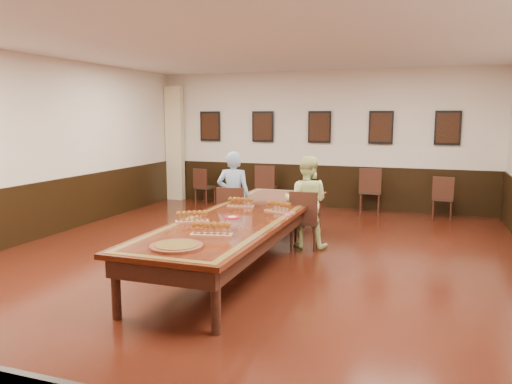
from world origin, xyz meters
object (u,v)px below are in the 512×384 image
at_px(spare_chair_d, 443,197).
at_px(person_man, 234,197).
at_px(chair_woman, 305,219).
at_px(conference_table, 244,223).
at_px(carved_platter, 176,247).
at_px(chair_man, 233,214).
at_px(spare_chair_a, 205,186).
at_px(person_woman, 306,202).
at_px(spare_chair_b, 267,186).
at_px(spare_chair_c, 370,190).

bearing_deg(spare_chair_d, person_man, 47.25).
bearing_deg(chair_woman, conference_table, 56.90).
relative_size(chair_woman, carved_platter, 1.51).
height_order(chair_woman, conference_table, chair_woman).
bearing_deg(chair_man, person_man, -90.00).
bearing_deg(carved_platter, chair_man, 101.49).
distance_m(spare_chair_a, carved_platter, 7.08).
bearing_deg(person_woman, person_man, -4.11).
xyz_separation_m(spare_chair_b, conference_table, (1.17, -4.57, 0.11)).
relative_size(chair_man, spare_chair_a, 1.11).
xyz_separation_m(spare_chair_a, conference_table, (2.76, -4.49, 0.17)).
distance_m(spare_chair_a, spare_chair_c, 4.01).
relative_size(chair_man, conference_table, 0.20).
bearing_deg(spare_chair_b, carved_platter, 93.65).
xyz_separation_m(conference_table, carved_platter, (-0.01, -2.02, 0.16)).
xyz_separation_m(person_woman, conference_table, (-0.61, -1.26, -0.15)).
relative_size(spare_chair_b, spare_chair_c, 0.99).
bearing_deg(chair_woman, carved_platter, 73.79).
distance_m(conference_table, carved_platter, 2.03).
bearing_deg(chair_woman, spare_chair_b, -67.44).
bearing_deg(carved_platter, conference_table, 89.74).
distance_m(spare_chair_b, conference_table, 4.72).
distance_m(chair_man, spare_chair_b, 3.47).
xyz_separation_m(chair_man, spare_chair_d, (3.43, 3.40, -0.04)).
distance_m(chair_woman, spare_chair_a, 4.75).
bearing_deg(person_man, chair_woman, 164.48).
xyz_separation_m(person_woman, carved_platter, (-0.61, -3.28, 0.01)).
xyz_separation_m(person_man, carved_platter, (0.66, -3.26, -0.01)).
height_order(chair_man, person_woman, person_woman).
bearing_deg(conference_table, chair_woman, 62.00).
xyz_separation_m(chair_woman, spare_chair_c, (0.63, 3.51, 0.02)).
height_order(chair_man, carved_platter, chair_man).
bearing_deg(person_woman, spare_chair_a, -48.97).
height_order(spare_chair_b, person_woman, person_woman).
bearing_deg(spare_chair_c, spare_chair_a, -0.90).
xyz_separation_m(spare_chair_b, person_man, (0.50, -3.33, 0.28)).
relative_size(spare_chair_c, conference_table, 0.20).
relative_size(chair_woman, spare_chair_b, 0.96).
bearing_deg(spare_chair_a, carved_platter, 125.42).
xyz_separation_m(spare_chair_a, spare_chair_b, (1.59, 0.07, 0.06)).
bearing_deg(person_woman, spare_chair_d, -128.63).
xyz_separation_m(spare_chair_b, spare_chair_d, (3.95, -0.04, -0.05)).
height_order(spare_chair_c, person_woman, person_woman).
xyz_separation_m(spare_chair_d, carved_platter, (-2.79, -6.55, 0.32)).
bearing_deg(person_woman, carved_platter, 74.28).
bearing_deg(spare_chair_c, spare_chair_b, -1.06).
bearing_deg(spare_chair_a, person_man, 135.19).
xyz_separation_m(chair_man, person_man, (-0.02, 0.10, 0.29)).
distance_m(spare_chair_b, person_man, 3.38).
distance_m(spare_chair_b, spare_chair_d, 3.95).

